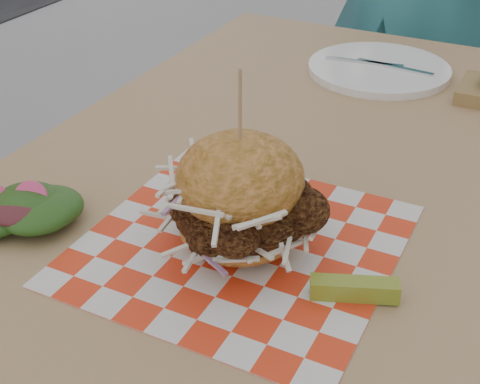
% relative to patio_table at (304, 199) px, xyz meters
% --- Properties ---
extents(patio_table, '(0.80, 1.20, 0.75)m').
position_rel_patio_table_xyz_m(patio_table, '(0.00, 0.00, 0.00)').
color(patio_table, tan).
rests_on(patio_table, ground).
extents(patio_chair, '(0.46, 0.47, 0.95)m').
position_rel_patio_table_xyz_m(patio_chair, '(0.01, 1.06, -0.12)').
color(patio_chair, tan).
rests_on(patio_chair, ground).
extents(paper_liner, '(0.36, 0.36, 0.00)m').
position_rel_patio_table_xyz_m(paper_liner, '(0.01, -0.25, 0.08)').
color(paper_liner, red).
rests_on(paper_liner, patio_table).
extents(sandwich, '(0.20, 0.20, 0.22)m').
position_rel_patio_table_xyz_m(sandwich, '(0.01, -0.25, 0.14)').
color(sandwich, '#C97E38').
rests_on(sandwich, paper_liner).
extents(pickle_spear, '(0.10, 0.06, 0.02)m').
position_rel_patio_table_xyz_m(pickle_spear, '(0.17, -0.28, 0.09)').
color(pickle_spear, olive).
rests_on(pickle_spear, paper_liner).
extents(side_salad, '(0.14, 0.14, 0.05)m').
position_rel_patio_table_xyz_m(side_salad, '(-0.26, -0.34, 0.09)').
color(side_salad, '#3F1419').
rests_on(side_salad, patio_table).
extents(place_setting, '(0.27, 0.27, 0.02)m').
position_rel_patio_table_xyz_m(place_setting, '(0.00, 0.37, 0.09)').
color(place_setting, white).
rests_on(place_setting, patio_table).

